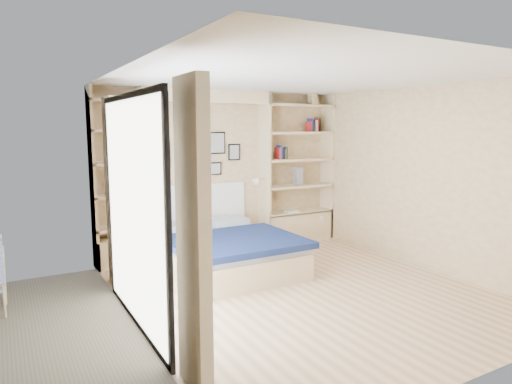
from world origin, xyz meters
TOP-DOWN VIEW (x-y plane):
  - ground at (0.00, 0.00)m, footprint 4.50×4.50m
  - room_shell at (-0.39, 1.52)m, footprint 4.50×4.50m
  - bed at (-0.45, 1.22)m, footprint 1.68×2.06m
  - photo_gallery at (-0.45, 2.22)m, footprint 1.48×0.02m
  - reading_lamps at (-0.30, 2.00)m, footprint 1.92×0.12m
  - shelf_decor at (1.10, 2.07)m, footprint 3.46×0.23m

SIDE VIEW (x-z plane):
  - ground at x=0.00m, z-range 0.00..0.00m
  - bed at x=-0.45m, z-range -0.26..0.81m
  - room_shell at x=-0.39m, z-range -1.17..3.33m
  - reading_lamps at x=-0.30m, z-range 1.03..1.17m
  - photo_gallery at x=-0.45m, z-range 1.19..2.01m
  - shelf_decor at x=1.10m, z-range 0.68..2.71m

